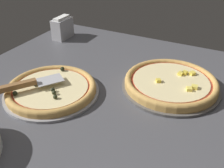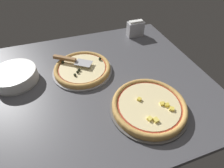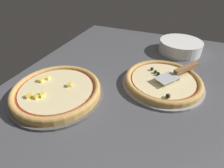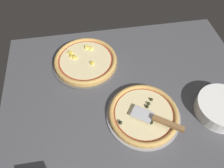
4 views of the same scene
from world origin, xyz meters
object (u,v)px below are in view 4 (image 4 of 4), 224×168
(pizza_back, at_px, (86,60))
(plate_stack, at_px, (221,108))
(serving_spatula, at_px, (163,122))
(pizza_front, at_px, (144,114))

(pizza_back, height_order, plate_stack, plate_stack)
(pizza_back, bearing_deg, plate_stack, -34.63)
(pizza_back, xyz_separation_m, plate_stack, (0.62, -0.43, 0.01))
(serving_spatula, distance_m, plate_stack, 0.31)
(pizza_front, distance_m, pizza_back, 0.46)
(pizza_front, distance_m, serving_spatula, 0.10)
(pizza_back, xyz_separation_m, serving_spatula, (0.31, -0.46, 0.03))
(pizza_back, relative_size, serving_spatula, 1.58)
(plate_stack, bearing_deg, pizza_front, 174.30)
(serving_spatula, bearing_deg, pizza_back, 123.99)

